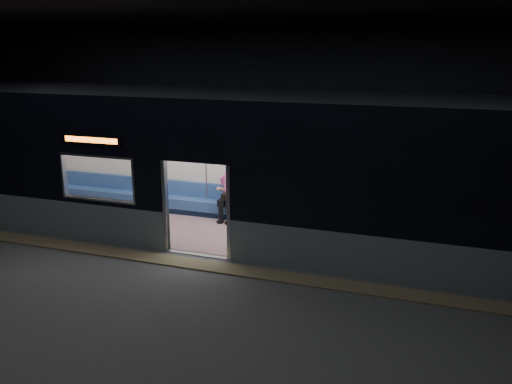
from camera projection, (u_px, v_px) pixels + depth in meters
The scene contains 7 objects.
station_floor at pixel (175, 274), 10.73m from camera, with size 24.00×14.00×0.01m, color #47494C.
station_envelope at pixel (167, 86), 9.76m from camera, with size 24.00×14.00×5.00m.
tactile_strip at pixel (188, 263), 11.22m from camera, with size 22.80×0.50×0.03m, color #8C7F59.
metro_car at pixel (223, 158), 12.55m from camera, with size 18.00×3.04×3.35m.
passenger at pixel (230, 189), 13.82m from camera, with size 0.47×0.76×1.44m.
handbag at pixel (228, 197), 13.62m from camera, with size 0.31×0.26×0.15m, color black.
transit_map at pixel (393, 173), 12.64m from camera, with size 1.08×0.03×0.70m, color white.
Camera 1 is at (4.80, -8.82, 4.41)m, focal length 38.00 mm.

